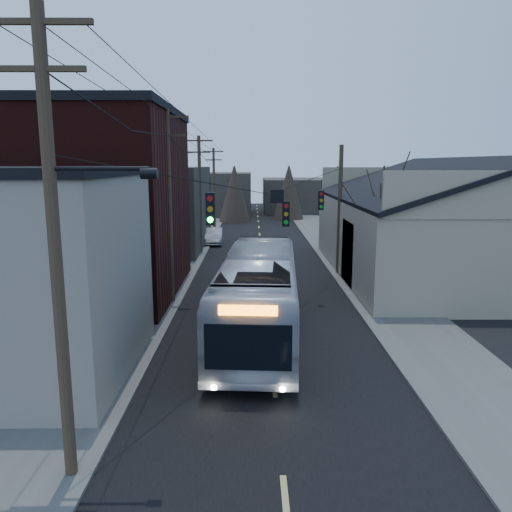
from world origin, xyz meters
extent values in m
cube|color=black|center=(0.00, 30.00, 0.01)|extent=(9.00, 110.00, 0.02)
cube|color=#474744|center=(-6.50, 30.00, 0.06)|extent=(4.00, 110.00, 0.12)
cube|color=#474744|center=(6.50, 30.00, 0.06)|extent=(4.00, 110.00, 0.12)
cube|color=gray|center=(-9.00, 9.00, 3.50)|extent=(8.00, 8.00, 7.00)
cube|color=black|center=(-10.00, 20.00, 5.00)|extent=(10.00, 12.00, 10.00)
cube|color=#342F29|center=(-9.50, 36.00, 3.50)|extent=(9.00, 14.00, 7.00)
cube|color=gray|center=(13.00, 25.00, 2.50)|extent=(16.00, 20.00, 5.00)
cube|color=black|center=(9.00, 25.00, 6.30)|extent=(8.16, 20.60, 2.86)
cube|color=#342F29|center=(-6.00, 65.00, 3.00)|extent=(10.00, 12.00, 6.00)
cube|color=#342F29|center=(7.00, 70.00, 2.50)|extent=(12.00, 14.00, 5.00)
cone|color=black|center=(6.50, 20.00, 3.60)|extent=(0.40, 0.40, 7.20)
cylinder|color=#382B1E|center=(-5.00, 3.00, 5.25)|extent=(0.28, 0.28, 10.50)
cube|color=#382B1E|center=(-5.00, 3.00, 10.10)|extent=(2.20, 0.12, 0.12)
cylinder|color=#382B1E|center=(-5.00, 18.00, 5.00)|extent=(0.28, 0.28, 10.00)
cube|color=#382B1E|center=(-5.00, 18.00, 9.60)|extent=(2.20, 0.12, 0.12)
cylinder|color=#382B1E|center=(-5.00, 33.00, 4.75)|extent=(0.28, 0.28, 9.50)
cube|color=#382B1E|center=(-5.00, 33.00, 9.10)|extent=(2.20, 0.12, 0.12)
cylinder|color=#382B1E|center=(-5.00, 48.00, 4.50)|extent=(0.28, 0.28, 9.00)
cube|color=#382B1E|center=(-5.00, 48.00, 8.60)|extent=(2.20, 0.12, 0.12)
cylinder|color=#382B1E|center=(5.00, 25.00, 4.25)|extent=(0.28, 0.28, 8.50)
cube|color=black|center=(-2.00, 7.50, 5.95)|extent=(0.28, 0.20, 1.00)
cube|color=black|center=(0.60, 12.00, 5.35)|extent=(0.28, 0.20, 1.00)
cube|color=black|center=(2.80, 18.00, 5.45)|extent=(0.28, 0.20, 1.00)
imported|color=#B0B3BD|center=(-0.46, 12.96, 1.82)|extent=(3.86, 13.24, 3.64)
imported|color=#A0A1A7|center=(-4.30, 37.83, 0.73)|extent=(1.68, 4.46, 1.45)
camera|label=1|loc=(-0.71, -7.67, 7.31)|focal=35.00mm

